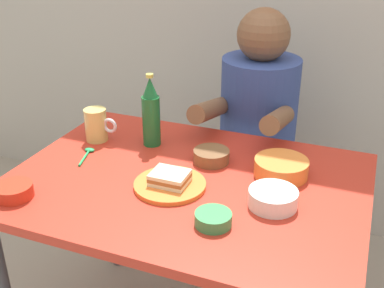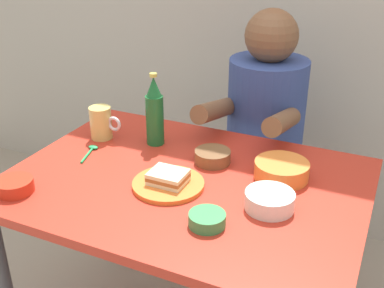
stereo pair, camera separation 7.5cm
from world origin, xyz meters
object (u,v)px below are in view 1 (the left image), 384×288
Objects in this scene: sandwich at (170,178)px; stool at (253,192)px; person_seated at (258,108)px; dining_table at (186,204)px; beer_bottle at (151,113)px; plate_orange at (170,185)px; sauce_bowl_chili at (14,190)px; beer_mug at (97,125)px.

stool is at bearing 81.85° from sandwich.
dining_table is at bearing -96.51° from person_seated.
beer_bottle is at bearing 125.88° from sandwich.
plate_orange is at bearing -90.00° from sandwich.
person_seated reaches higher than dining_table.
person_seated reaches higher than sauce_bowl_chili.
sauce_bowl_chili is at bearing -114.77° from beer_bottle.
person_seated is at bearing 81.71° from sandwich.
beer_mug is at bearing 151.35° from sandwich.
beer_mug reaches higher than stool.
beer_bottle is at bearing 11.90° from beer_mug.
dining_table is 10.00× the size of sauce_bowl_chili.
beer_mug is at bearing 151.35° from plate_orange.
dining_table is 5.00× the size of plate_orange.
person_seated is at bearing 81.71° from plate_orange.
stool is 4.09× the size of sauce_bowl_chili.
beer_mug is 0.43m from sauce_bowl_chili.
beer_mug is at bearing -134.95° from stool.
sauce_bowl_chili is (-0.22, -0.47, -0.10)m from beer_bottle.
sauce_bowl_chili is (-0.02, -0.43, -0.04)m from beer_mug.
person_seated is 0.69m from sandwich.
sandwich reaches higher than plate_orange.
plate_orange is 0.44m from beer_mug.
beer_bottle is at bearing 65.23° from sauce_bowl_chili.
person_seated is 0.69m from plate_orange.
person_seated is at bearing 61.03° from sauce_bowl_chili.
beer_mug is (-0.41, 0.15, 0.15)m from dining_table.
sandwich is 0.44m from beer_mug.
stool is at bearing 45.05° from beer_mug.
person_seated reaches higher than beer_mug.
dining_table is at bearing -42.22° from beer_bottle.
dining_table is 0.52m from sauce_bowl_chili.
stool is 1.12m from sauce_bowl_chili.
stool is 4.09× the size of sandwich.
dining_table is at bearing 64.93° from plate_orange.
beer_bottle is (-0.21, 0.19, 0.21)m from dining_table.
stool is at bearing 61.33° from sauce_bowl_chili.
beer_bottle is (-0.18, 0.25, 0.11)m from plate_orange.
beer_mug reaches higher than sandwich.
person_seated is (-0.00, -0.01, 0.42)m from stool.
beer_mug is 0.48× the size of beer_bottle.
person_seated is at bearing 44.38° from beer_mug.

